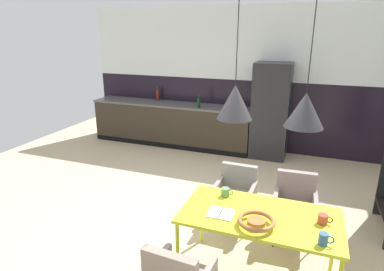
{
  "coord_description": "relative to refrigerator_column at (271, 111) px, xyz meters",
  "views": [
    {
      "loc": [
        1.45,
        -3.28,
        2.39
      ],
      "look_at": [
        -0.12,
        0.88,
        0.97
      ],
      "focal_mm": 30.53,
      "sensor_mm": 36.0,
      "label": 1
    }
  ],
  "objects": [
    {
      "name": "ground_plane",
      "position": [
        -0.7,
        -3.01,
        -0.92
      ],
      "size": [
        8.91,
        8.91,
        0.0
      ],
      "primitive_type": "plane",
      "color": "#C8B28C"
    },
    {
      "name": "back_wall_splashback_dark",
      "position": [
        -0.7,
        0.36,
        -0.2
      ],
      "size": [
        6.63,
        0.12,
        1.45
      ],
      "primitive_type": "cube",
      "color": "black",
      "rests_on": "ground"
    },
    {
      "name": "open_book",
      "position": [
        0.03,
        -3.61,
        -0.2
      ],
      "size": [
        0.24,
        0.22,
        0.02
      ],
      "color": "white",
      "rests_on": "dining_table"
    },
    {
      "name": "refrigerator_column",
      "position": [
        0.0,
        0.0,
        0.0
      ],
      "size": [
        0.68,
        0.6,
        1.85
      ],
      "primitive_type": "cube",
      "color": "#232326",
      "rests_on": "ground"
    },
    {
      "name": "cooking_pot",
      "position": [
        -0.76,
        0.1,
        0.06
      ],
      "size": [
        0.22,
        0.22,
        0.16
      ],
      "color": "black",
      "rests_on": "kitchen_counter"
    },
    {
      "name": "pendant_lamp_over_table_near",
      "position": [
        0.09,
        -3.44,
        0.86
      ],
      "size": [
        0.32,
        0.32,
        1.22
      ],
      "color": "black"
    },
    {
      "name": "fruit_bowl",
      "position": [
        0.38,
        -3.69,
        -0.16
      ],
      "size": [
        0.34,
        0.34,
        0.07
      ],
      "color": "#B2662D",
      "rests_on": "dining_table"
    },
    {
      "name": "dining_table",
      "position": [
        0.39,
        -3.49,
        -0.25
      ],
      "size": [
        1.51,
        0.8,
        0.72
      ],
      "color": "#C8D524",
      "rests_on": "ground"
    },
    {
      "name": "mug_wide_latte",
      "position": [
        0.95,
        -3.77,
        -0.15
      ],
      "size": [
        0.12,
        0.08,
        0.11
      ],
      "color": "#335B93",
      "rests_on": "dining_table"
    },
    {
      "name": "armchair_facing_counter",
      "position": [
        -0.05,
        -2.58,
        -0.42
      ],
      "size": [
        0.5,
        0.48,
        0.77
      ],
      "rotation": [
        0.0,
        0.0,
        3.12
      ],
      "color": "gray",
      "rests_on": "ground"
    },
    {
      "name": "bottle_vinegar_dark",
      "position": [
        -1.43,
        -0.15,
        0.09
      ],
      "size": [
        0.07,
        0.07,
        0.27
      ],
      "color": "#0F3319",
      "rests_on": "kitchen_counter"
    },
    {
      "name": "pendant_lamp_over_table_far",
      "position": [
        0.69,
        -3.44,
        0.84
      ],
      "size": [
        0.33,
        0.33,
        1.23
      ],
      "color": "black"
    },
    {
      "name": "armchair_far_side",
      "position": [
        0.67,
        -2.64,
        -0.4
      ],
      "size": [
        0.51,
        0.49,
        0.81
      ],
      "rotation": [
        0.0,
        0.0,
        3.2
      ],
      "color": "gray",
      "rests_on": "ground"
    },
    {
      "name": "back_wall_panel_upper",
      "position": [
        -0.7,
        0.36,
        1.25
      ],
      "size": [
        6.63,
        0.12,
        1.45
      ],
      "primitive_type": "cube",
      "color": "white",
      "rests_on": "back_wall_splashback_dark"
    },
    {
      "name": "mug_tall_blue",
      "position": [
        -0.02,
        -3.25,
        -0.16
      ],
      "size": [
        0.13,
        0.09,
        0.09
      ],
      "color": "#5B8456",
      "rests_on": "dining_table"
    },
    {
      "name": "kitchen_counter",
      "position": [
        -2.12,
        -0.0,
        -0.47
      ],
      "size": [
        3.54,
        0.63,
        0.91
      ],
      "color": "#332B20",
      "rests_on": "ground"
    },
    {
      "name": "bottle_spice_small",
      "position": [
        -2.51,
        0.18,
        0.12
      ],
      "size": [
        0.07,
        0.07,
        0.31
      ],
      "color": "maroon",
      "rests_on": "kitchen_counter"
    },
    {
      "name": "mug_dark_espresso",
      "position": [
        0.95,
        -3.44,
        -0.16
      ],
      "size": [
        0.13,
        0.09,
        0.09
      ],
      "color": "#B23D33",
      "rests_on": "dining_table"
    }
  ]
}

